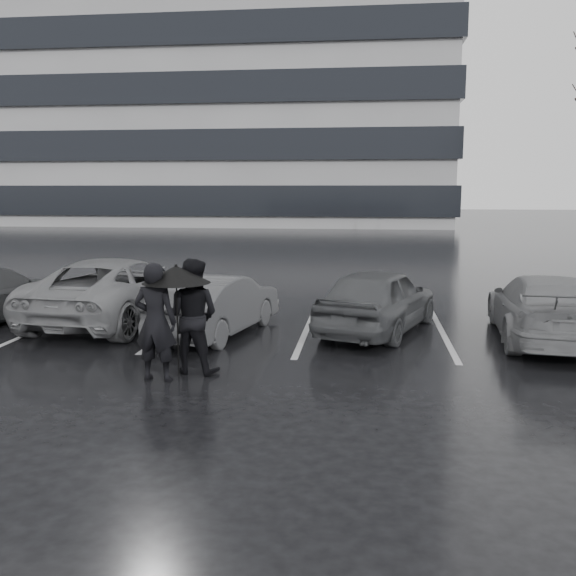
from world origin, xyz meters
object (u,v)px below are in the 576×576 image
at_px(car_main, 378,300).
at_px(car_west_b, 117,290).
at_px(pedestrian_right, 192,316).
at_px(car_east, 545,308).
at_px(car_west_a, 217,304).
at_px(pedestrian_left, 155,322).

distance_m(car_main, car_west_b, 5.73).
bearing_deg(pedestrian_right, car_west_b, -44.20).
relative_size(car_main, car_west_b, 0.78).
relative_size(car_main, car_east, 0.89).
height_order(car_west_a, pedestrian_left, pedestrian_left).
distance_m(car_west_a, car_east, 6.44).
relative_size(car_west_b, pedestrian_left, 2.79).
bearing_deg(pedestrian_left, car_west_a, -88.85).
bearing_deg(car_west_b, car_west_a, 164.41).
distance_m(car_main, car_east, 3.22).
xyz_separation_m(car_main, pedestrian_left, (-3.44, -3.80, 0.24)).
height_order(car_east, pedestrian_right, pedestrian_right).
distance_m(car_main, car_west_a, 3.30).
distance_m(car_west_a, car_west_b, 2.66).
bearing_deg(car_west_a, pedestrian_left, 98.70).
bearing_deg(pedestrian_right, car_east, -145.57).
xyz_separation_m(car_west_a, car_west_b, (-2.48, 0.97, 0.10)).
bearing_deg(pedestrian_right, pedestrian_left, 58.38).
bearing_deg(car_east, car_west_a, 6.91).
xyz_separation_m(car_west_b, pedestrian_right, (2.71, -3.66, 0.21)).
xyz_separation_m(car_main, pedestrian_right, (-3.00, -3.29, 0.24)).
height_order(car_main, pedestrian_left, pedestrian_left).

